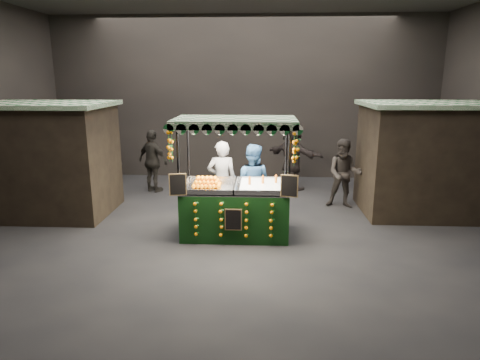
{
  "coord_description": "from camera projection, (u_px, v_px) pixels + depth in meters",
  "views": [
    {
      "loc": [
        0.57,
        -8.36,
        3.16
      ],
      "look_at": [
        0.13,
        0.06,
        1.09
      ],
      "focal_mm": 31.54,
      "sensor_mm": 36.0,
      "label": 1
    }
  ],
  "objects": [
    {
      "name": "shopper_1",
      "position": [
        344.0,
        174.0,
        10.3
      ],
      "size": [
        0.94,
        0.79,
        1.7
      ],
      "rotation": [
        0.0,
        0.0,
        -0.2
      ],
      "color": "#2D2824",
      "rests_on": "ground"
    },
    {
      "name": "neighbour_stall_left",
      "position": [
        47.0,
        159.0,
        9.77
      ],
      "size": [
        3.0,
        2.2,
        2.6
      ],
      "color": "black",
      "rests_on": "ground"
    },
    {
      "name": "shopper_5",
      "position": [
        292.0,
        156.0,
        11.99
      ],
      "size": [
        1.75,
        1.52,
        1.91
      ],
      "rotation": [
        0.0,
        0.0,
        2.49
      ],
      "color": "black",
      "rests_on": "ground"
    },
    {
      "name": "vendor_grey",
      "position": [
        222.0,
        181.0,
        9.43
      ],
      "size": [
        0.7,
        0.51,
        1.79
      ],
      "rotation": [
        0.0,
        0.0,
        3.27
      ],
      "color": "gray",
      "rests_on": "ground"
    },
    {
      "name": "shopper_4",
      "position": [
        106.0,
        155.0,
        12.59
      ],
      "size": [
        0.91,
        0.62,
        1.78
      ],
      "rotation": [
        0.0,
        0.0,
        3.07
      ],
      "color": "black",
      "rests_on": "ground"
    },
    {
      "name": "vendor_blue",
      "position": [
        252.0,
        183.0,
        9.32
      ],
      "size": [
        0.97,
        0.83,
        1.74
      ],
      "rotation": [
        0.0,
        0.0,
        2.91
      ],
      "color": "navy",
      "rests_on": "ground"
    },
    {
      "name": "shopper_0",
      "position": [
        103.0,
        174.0,
        10.63
      ],
      "size": [
        0.56,
        0.37,
        1.53
      ],
      "rotation": [
        0.0,
        0.0,
        -0.01
      ],
      "color": "black",
      "rests_on": "ground"
    },
    {
      "name": "juice_stall",
      "position": [
        236.0,
        200.0,
        8.47
      ],
      "size": [
        2.46,
        1.45,
        2.38
      ],
      "color": "black",
      "rests_on": "ground"
    },
    {
      "name": "shopper_2",
      "position": [
        153.0,
        161.0,
        11.73
      ],
      "size": [
        1.1,
        0.88,
        1.74
      ],
      "rotation": [
        0.0,
        0.0,
        2.62
      ],
      "color": "black",
      "rests_on": "ground"
    },
    {
      "name": "ground",
      "position": [
        234.0,
        231.0,
        8.89
      ],
      "size": [
        12.0,
        12.0,
        0.0
      ],
      "primitive_type": "plane",
      "color": "black",
      "rests_on": "ground"
    },
    {
      "name": "shopper_3",
      "position": [
        369.0,
        163.0,
        11.81
      ],
      "size": [
        1.2,
        1.01,
        1.61
      ],
      "rotation": [
        0.0,
        0.0,
        0.49
      ],
      "color": "#2D2524",
      "rests_on": "ground"
    },
    {
      "name": "market_hall",
      "position": [
        233.0,
        65.0,
        8.09
      ],
      "size": [
        12.1,
        10.1,
        5.05
      ],
      "color": "black",
      "rests_on": "ground"
    },
    {
      "name": "neighbour_stall_right",
      "position": [
        426.0,
        158.0,
        9.81
      ],
      "size": [
        3.0,
        2.2,
        2.6
      ],
      "color": "black",
      "rests_on": "ground"
    }
  ]
}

